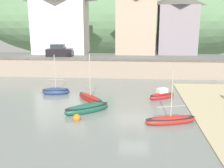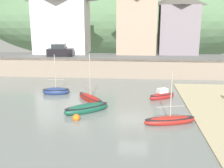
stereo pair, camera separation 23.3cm
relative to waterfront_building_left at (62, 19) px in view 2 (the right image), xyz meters
name	(u,v)px [view 2 (the right image)]	position (x,y,z in m)	size (l,w,h in m)	color
quay_seawall	(135,67)	(12.67, -7.70, -6.81)	(48.00, 9.40, 2.40)	gray
hillside_backdrop	(128,21)	(10.43, 30.00, -0.44)	(80.00, 44.00, 22.08)	#577B54
waterfront_building_left	(62,19)	(0.00, 0.00, 0.00)	(9.23, 6.02, 11.35)	white
waterfront_building_centre	(137,18)	(12.81, 0.00, 0.16)	(6.78, 5.36, 11.65)	tan
waterfront_building_right	(178,24)	(19.74, 0.00, -0.70)	(6.61, 4.61, 9.94)	gray
dinghy_open_wooden	(56,91)	(3.93, -17.86, -7.86)	(3.18, 1.77, 4.61)	navy
fishing_boat_green	(170,120)	(15.56, -25.69, -7.90)	(4.43, 2.21, 4.53)	#A1241D
sailboat_nearest_shore	(162,96)	(15.60, -18.73, -7.84)	(3.11, 2.42, 1.29)	#AA2120
sailboat_white_hull	(87,109)	(8.42, -23.53, -7.86)	(4.29, 3.62, 0.99)	#19513D
rowboat_small_beached	(90,98)	(8.22, -20.29, -7.88)	(3.53, 4.05, 5.02)	#A61E17
parked_car_near_slipway	(60,51)	(0.76, -4.50, -4.96)	(4.21, 1.98, 1.95)	black
mooring_buoy	(76,118)	(7.93, -25.60, -7.97)	(0.64, 0.64, 0.64)	orange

